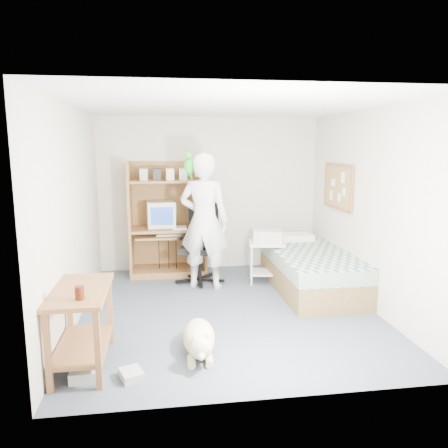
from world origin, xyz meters
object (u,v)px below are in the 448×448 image
Objects in this scene: dog at (199,339)px; printer_cart at (267,255)px; person at (204,221)px; office_chair at (201,254)px; computer_hutch at (168,223)px; side_desk at (82,315)px; bed at (311,270)px.

printer_cart reaches higher than dog.
office_chair is at bearing -64.70° from person.
dog is at bearing -75.43° from office_chair.
side_desk is (-0.85, -2.94, -0.33)m from computer_hutch.
dog is (0.24, -2.87, -0.66)m from computer_hutch.
bed is 1.04× the size of person.
printer_cart is (1.45, -0.70, -0.40)m from computer_hutch.
office_chair is at bearing 177.18° from printer_cart.
dog is (1.09, 0.07, -0.33)m from side_desk.
computer_hutch is 1.53× the size of office_chair.
bed is at bearing 32.50° from side_desk.
computer_hutch is 0.92× the size of person.
computer_hutch reaches higher than side_desk.
printer_cart is (-0.55, 0.42, 0.13)m from bed.
office_chair is 1.18× the size of dog.
person reaches higher than dog.
office_chair reaches higher than dog.
computer_hutch is 2.95m from dog.
office_chair reaches higher than side_desk.
printer_cart is at bearing 142.48° from bed.
computer_hutch is 0.79m from office_chair.
dog is at bearing 102.98° from person.
computer_hutch is 2.35m from bed.
side_desk is 2.58m from person.
computer_hutch is 2.87× the size of printer_cart.
printer_cart is (0.95, 0.09, -0.56)m from person.
person is 3.10× the size of printer_cart.
person is 1.97× the size of dog.
office_chair is at bearing -45.34° from computer_hutch.
office_chair reaches higher than printer_cart.
computer_hutch is 0.95m from person.
bed reaches higher than printer_cart.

